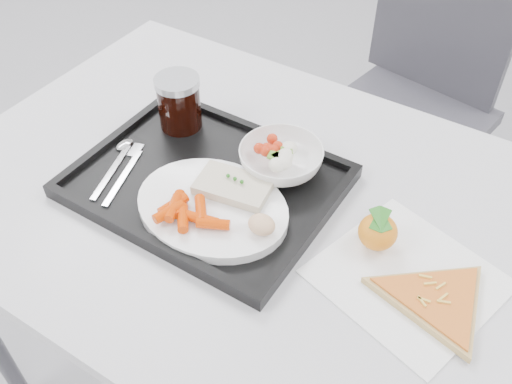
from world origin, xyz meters
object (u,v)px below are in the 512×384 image
at_px(dinner_plate, 212,208).
at_px(tangerine, 378,232).
at_px(pizza_slice, 437,300).
at_px(tray, 206,183).
at_px(salad_bowl, 281,160).
at_px(cola_glass, 179,102).
at_px(chair, 419,82).
at_px(table, 265,226).

xyz_separation_m(dinner_plate, tangerine, (0.26, 0.09, 0.01)).
bearing_deg(pizza_slice, tangerine, 155.45).
distance_m(tray, pizza_slice, 0.44).
distance_m(salad_bowl, cola_glass, 0.24).
height_order(chair, dinner_plate, chair).
height_order(table, tray, tray).
distance_m(dinner_plate, salad_bowl, 0.16).
bearing_deg(dinner_plate, chair, 85.78).
height_order(chair, tray, chair).
xyz_separation_m(dinner_plate, cola_glass, (-0.19, 0.16, 0.05)).
bearing_deg(pizza_slice, cola_glass, 167.43).
bearing_deg(pizza_slice, table, 171.49).
bearing_deg(tangerine, pizza_slice, -24.55).
bearing_deg(pizza_slice, salad_bowl, 160.51).
distance_m(salad_bowl, pizza_slice, 0.36).
distance_m(table, dinner_plate, 0.13).
height_order(table, pizza_slice, pizza_slice).
xyz_separation_m(tangerine, pizza_slice, (0.12, -0.06, -0.02)).
distance_m(table, tangerine, 0.23).
distance_m(chair, tray, 0.89).
xyz_separation_m(table, tangerine, (0.21, 0.01, 0.10)).
relative_size(dinner_plate, salad_bowl, 1.78).
bearing_deg(dinner_plate, tray, 134.28).
xyz_separation_m(table, cola_glass, (-0.25, 0.08, 0.14)).
bearing_deg(cola_glass, salad_bowl, -1.92).
relative_size(tangerine, pizza_slice, 0.31).
height_order(table, dinner_plate, dinner_plate).
distance_m(dinner_plate, cola_glass, 0.25).
bearing_deg(tangerine, salad_bowl, 163.52).
relative_size(salad_bowl, cola_glass, 1.41).
relative_size(tray, tangerine, 5.39).
bearing_deg(salad_bowl, dinner_plate, -105.75).
height_order(dinner_plate, cola_glass, cola_glass).
height_order(cola_glass, tangerine, cola_glass).
bearing_deg(pizza_slice, dinner_plate, -175.06).
height_order(salad_bowl, pizza_slice, salad_bowl).
height_order(tray, tangerine, tangerine).
distance_m(table, pizza_slice, 0.34).
distance_m(chair, pizza_slice, 0.96).
relative_size(tray, dinner_plate, 1.67).
bearing_deg(chair, table, -90.85).
bearing_deg(table, tray, -166.59).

